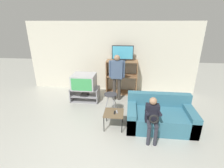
{
  "coord_description": "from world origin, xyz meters",
  "views": [
    {
      "loc": [
        0.68,
        -2.19,
        2.57
      ],
      "look_at": [
        0.22,
        2.11,
        0.9
      ],
      "focal_mm": 26.0,
      "sensor_mm": 36.0,
      "label": 1
    }
  ],
  "objects_px": {
    "television_flat": "(123,53)",
    "snack_table": "(114,114)",
    "television_main": "(84,81)",
    "person_seated_child": "(152,116)",
    "remote_control_white": "(117,112)",
    "tv_stand": "(85,94)",
    "couch": "(159,116)",
    "remote_control_black": "(115,112)",
    "person_standing_adult": "(117,73)",
    "folding_stool": "(111,97)",
    "media_shelf": "(122,77)"
  },
  "relations": [
    {
      "from": "television_flat",
      "to": "snack_table",
      "type": "height_order",
      "value": "television_flat"
    },
    {
      "from": "television_main",
      "to": "person_seated_child",
      "type": "xyz_separation_m",
      "value": [
        2.05,
        -1.79,
        -0.09
      ]
    },
    {
      "from": "remote_control_black",
      "to": "couch",
      "type": "bearing_deg",
      "value": 9.41
    },
    {
      "from": "tv_stand",
      "to": "remote_control_white",
      "type": "bearing_deg",
      "value": -49.32
    },
    {
      "from": "television_flat",
      "to": "snack_table",
      "type": "relative_size",
      "value": 1.55
    },
    {
      "from": "television_main",
      "to": "couch",
      "type": "distance_m",
      "value": 2.67
    },
    {
      "from": "television_flat",
      "to": "remote_control_white",
      "type": "xyz_separation_m",
      "value": [
        -0.02,
        -2.17,
        -1.09
      ]
    },
    {
      "from": "folding_stool",
      "to": "tv_stand",
      "type": "bearing_deg",
      "value": 140.72
    },
    {
      "from": "couch",
      "to": "person_standing_adult",
      "type": "distance_m",
      "value": 1.99
    },
    {
      "from": "television_main",
      "to": "tv_stand",
      "type": "bearing_deg",
      "value": 52.06
    },
    {
      "from": "snack_table",
      "to": "media_shelf",
      "type": "bearing_deg",
      "value": 87.92
    },
    {
      "from": "television_flat",
      "to": "couch",
      "type": "bearing_deg",
      "value": -61.73
    },
    {
      "from": "media_shelf",
      "to": "person_standing_adult",
      "type": "height_order",
      "value": "person_standing_adult"
    },
    {
      "from": "media_shelf",
      "to": "person_seated_child",
      "type": "bearing_deg",
      "value": -72.24
    },
    {
      "from": "media_shelf",
      "to": "remote_control_black",
      "type": "distance_m",
      "value": 2.22
    },
    {
      "from": "couch",
      "to": "person_seated_child",
      "type": "relative_size",
      "value": 1.64
    },
    {
      "from": "remote_control_white",
      "to": "person_seated_child",
      "type": "bearing_deg",
      "value": -38.16
    },
    {
      "from": "folding_stool",
      "to": "media_shelf",
      "type": "bearing_deg",
      "value": 81.46
    },
    {
      "from": "person_standing_adult",
      "to": "folding_stool",
      "type": "bearing_deg",
      "value": -95.96
    },
    {
      "from": "television_main",
      "to": "media_shelf",
      "type": "distance_m",
      "value": 1.44
    },
    {
      "from": "tv_stand",
      "to": "remote_control_black",
      "type": "distance_m",
      "value": 1.87
    },
    {
      "from": "tv_stand",
      "to": "folding_stool",
      "type": "xyz_separation_m",
      "value": [
        0.99,
        -0.81,
        0.3
      ]
    },
    {
      "from": "television_main",
      "to": "folding_stool",
      "type": "bearing_deg",
      "value": -38.73
    },
    {
      "from": "tv_stand",
      "to": "person_standing_adult",
      "type": "height_order",
      "value": "person_standing_adult"
    },
    {
      "from": "remote_control_black",
      "to": "person_standing_adult",
      "type": "height_order",
      "value": "person_standing_adult"
    },
    {
      "from": "media_shelf",
      "to": "remote_control_white",
      "type": "xyz_separation_m",
      "value": [
        -0.01,
        -2.16,
        -0.21
      ]
    },
    {
      "from": "folding_stool",
      "to": "remote_control_white",
      "type": "xyz_separation_m",
      "value": [
        0.23,
        -0.61,
        -0.1
      ]
    },
    {
      "from": "folding_stool",
      "to": "couch",
      "type": "relative_size",
      "value": 0.38
    },
    {
      "from": "remote_control_black",
      "to": "television_main",
      "type": "bearing_deg",
      "value": 128.42
    },
    {
      "from": "television_main",
      "to": "remote_control_white",
      "type": "height_order",
      "value": "television_main"
    },
    {
      "from": "tv_stand",
      "to": "remote_control_black",
      "type": "xyz_separation_m",
      "value": [
        1.16,
        -1.45,
        0.21
      ]
    },
    {
      "from": "couch",
      "to": "person_standing_adult",
      "type": "xyz_separation_m",
      "value": [
        -1.23,
        1.4,
        0.69
      ]
    },
    {
      "from": "couch",
      "to": "person_seated_child",
      "type": "height_order",
      "value": "person_seated_child"
    },
    {
      "from": "tv_stand",
      "to": "television_main",
      "type": "xyz_separation_m",
      "value": [
        -0.01,
        -0.01,
        0.47
      ]
    },
    {
      "from": "couch",
      "to": "television_flat",
      "type": "bearing_deg",
      "value": 118.27
    },
    {
      "from": "snack_table",
      "to": "remote_control_white",
      "type": "bearing_deg",
      "value": 27.3
    },
    {
      "from": "snack_table",
      "to": "couch",
      "type": "xyz_separation_m",
      "value": [
        1.18,
        0.2,
        -0.1
      ]
    },
    {
      "from": "tv_stand",
      "to": "remote_control_white",
      "type": "relative_size",
      "value": 6.58
    },
    {
      "from": "tv_stand",
      "to": "media_shelf",
      "type": "distance_m",
      "value": 1.49
    },
    {
      "from": "television_main",
      "to": "person_seated_child",
      "type": "bearing_deg",
      "value": -41.26
    },
    {
      "from": "remote_control_white",
      "to": "person_standing_adult",
      "type": "relative_size",
      "value": 0.09
    },
    {
      "from": "couch",
      "to": "remote_control_white",
      "type": "bearing_deg",
      "value": -171.69
    },
    {
      "from": "tv_stand",
      "to": "person_seated_child",
      "type": "height_order",
      "value": "person_seated_child"
    },
    {
      "from": "television_main",
      "to": "television_flat",
      "type": "height_order",
      "value": "television_flat"
    },
    {
      "from": "snack_table",
      "to": "couch",
      "type": "distance_m",
      "value": 1.2
    },
    {
      "from": "tv_stand",
      "to": "folding_stool",
      "type": "relative_size",
      "value": 1.48
    },
    {
      "from": "media_shelf",
      "to": "snack_table",
      "type": "relative_size",
      "value": 2.56
    },
    {
      "from": "television_main",
      "to": "snack_table",
      "type": "xyz_separation_m",
      "value": [
        1.15,
        -1.44,
        -0.32
      ]
    },
    {
      "from": "television_main",
      "to": "person_standing_adult",
      "type": "height_order",
      "value": "person_standing_adult"
    },
    {
      "from": "snack_table",
      "to": "person_standing_adult",
      "type": "bearing_deg",
      "value": 91.95
    }
  ]
}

